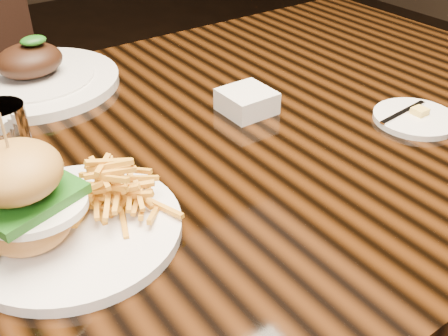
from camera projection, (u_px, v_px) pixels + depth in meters
dining_table at (180, 186)px, 0.85m from camera, size 1.60×0.90×0.75m
burger_plate at (65, 204)px, 0.61m from camera, size 0.26×0.26×0.18m
side_saucer at (415, 118)px, 0.88m from camera, size 0.14×0.14×0.02m
ramekin at (247, 101)px, 0.90m from camera, size 0.10×0.10×0.04m
water_tumbler at (6, 135)px, 0.75m from camera, size 0.07×0.07×0.09m
far_dish at (33, 77)px, 0.98m from camera, size 0.32×0.32×0.10m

